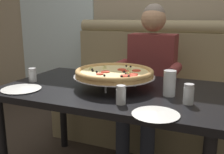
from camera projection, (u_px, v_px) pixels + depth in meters
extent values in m
cube|color=#998966|center=(143.00, 117.00, 2.50)|extent=(1.67, 0.60, 0.46)
cube|color=#998966|center=(155.00, 63.00, 2.74)|extent=(1.67, 0.18, 0.65)
cylinder|color=#998966|center=(156.00, 27.00, 2.65)|extent=(1.67, 0.14, 0.14)
cube|color=black|center=(112.00, 90.00, 1.70)|extent=(1.39, 0.85, 0.04)
cylinder|color=black|center=(2.00, 147.00, 1.70)|extent=(0.06, 0.06, 0.68)
cylinder|color=black|center=(63.00, 111.00, 2.34)|extent=(0.06, 0.06, 0.68)
cylinder|color=black|center=(212.00, 136.00, 1.87)|extent=(0.06, 0.06, 0.68)
cube|color=#2D3342|center=(145.00, 95.00, 2.17)|extent=(0.34, 0.40, 0.15)
cylinder|color=#2D3342|center=(123.00, 139.00, 2.06)|extent=(0.11, 0.11, 0.46)
cylinder|color=#2D3342|center=(147.00, 144.00, 1.98)|extent=(0.11, 0.11, 0.46)
cube|color=brown|center=(152.00, 66.00, 2.32)|extent=(0.40, 0.22, 0.56)
cylinder|color=brown|center=(119.00, 66.00, 2.21)|extent=(0.08, 0.28, 0.08)
cylinder|color=brown|center=(174.00, 70.00, 2.03)|extent=(0.08, 0.28, 0.08)
sphere|color=tan|center=(154.00, 19.00, 2.21)|extent=(0.21, 0.21, 0.21)
sphere|color=gray|center=(154.00, 15.00, 2.21)|extent=(0.19, 0.19, 0.19)
cylinder|color=silver|center=(106.00, 87.00, 1.57)|extent=(0.01, 0.01, 0.07)
cylinder|color=silver|center=(102.00, 78.00, 1.80)|extent=(0.01, 0.01, 0.07)
cylinder|color=silver|center=(135.00, 81.00, 1.71)|extent=(0.01, 0.01, 0.07)
torus|color=silver|center=(114.00, 77.00, 1.68)|extent=(0.29, 0.29, 0.01)
cylinder|color=silver|center=(114.00, 76.00, 1.68)|extent=(0.52, 0.52, 0.00)
cylinder|color=tan|center=(114.00, 74.00, 1.68)|extent=(0.50, 0.50, 0.02)
torus|color=tan|center=(114.00, 71.00, 1.67)|extent=(0.50, 0.50, 0.03)
cylinder|color=beige|center=(114.00, 72.00, 1.68)|extent=(0.44, 0.44, 0.01)
cylinder|color=red|center=(100.00, 74.00, 1.59)|extent=(0.04, 0.04, 0.01)
cylinder|color=red|center=(136.00, 71.00, 1.69)|extent=(0.06, 0.06, 0.01)
cylinder|color=red|center=(122.00, 70.00, 1.72)|extent=(0.06, 0.06, 0.01)
cylinder|color=red|center=(134.00, 76.00, 1.53)|extent=(0.05, 0.05, 0.01)
cylinder|color=red|center=(133.00, 74.00, 1.58)|extent=(0.06, 0.06, 0.01)
cylinder|color=red|center=(125.00, 76.00, 1.54)|extent=(0.06, 0.06, 0.01)
cylinder|color=red|center=(125.00, 71.00, 1.67)|extent=(0.05, 0.05, 0.01)
cylinder|color=red|center=(105.00, 72.00, 1.65)|extent=(0.05, 0.05, 0.01)
sphere|color=black|center=(126.00, 74.00, 1.58)|extent=(0.01, 0.01, 0.01)
sphere|color=black|center=(97.00, 72.00, 1.64)|extent=(0.01, 0.01, 0.01)
sphere|color=black|center=(122.00, 76.00, 1.52)|extent=(0.01, 0.01, 0.01)
sphere|color=black|center=(93.00, 71.00, 1.67)|extent=(0.01, 0.01, 0.01)
sphere|color=black|center=(126.00, 66.00, 1.83)|extent=(0.01, 0.01, 0.01)
sphere|color=black|center=(104.00, 75.00, 1.54)|extent=(0.01, 0.01, 0.01)
sphere|color=black|center=(92.00, 70.00, 1.71)|extent=(0.01, 0.01, 0.01)
sphere|color=black|center=(131.00, 67.00, 1.81)|extent=(0.01, 0.01, 0.01)
sphere|color=black|center=(124.00, 72.00, 1.64)|extent=(0.01, 0.01, 0.01)
sphere|color=black|center=(129.00, 76.00, 1.52)|extent=(0.01, 0.01, 0.01)
cone|color=#CCC675|center=(91.00, 68.00, 1.74)|extent=(0.04, 0.04, 0.02)
cone|color=#CCC675|center=(128.00, 73.00, 1.58)|extent=(0.04, 0.04, 0.02)
cone|color=#CCC675|center=(130.00, 72.00, 1.60)|extent=(0.04, 0.04, 0.02)
cone|color=#CCC675|center=(105.00, 67.00, 1.77)|extent=(0.04, 0.04, 0.02)
cone|color=#CCC675|center=(129.00, 68.00, 1.71)|extent=(0.04, 0.04, 0.02)
cylinder|color=white|center=(33.00, 76.00, 1.83)|extent=(0.06, 0.06, 0.08)
cylinder|color=silver|center=(33.00, 78.00, 1.84)|extent=(0.05, 0.05, 0.05)
cylinder|color=silver|center=(32.00, 70.00, 1.82)|extent=(0.05, 0.05, 0.02)
cylinder|color=white|center=(189.00, 96.00, 1.37)|extent=(0.05, 0.05, 0.09)
cylinder|color=#A82D19|center=(188.00, 99.00, 1.37)|extent=(0.05, 0.05, 0.05)
cylinder|color=silver|center=(189.00, 86.00, 1.36)|extent=(0.05, 0.05, 0.02)
cylinder|color=white|center=(121.00, 97.00, 1.37)|extent=(0.05, 0.05, 0.08)
cylinder|color=#4C6633|center=(121.00, 101.00, 1.37)|extent=(0.04, 0.04, 0.04)
cylinder|color=silver|center=(121.00, 87.00, 1.36)|extent=(0.05, 0.05, 0.02)
cylinder|color=white|center=(156.00, 114.00, 1.22)|extent=(0.16, 0.16, 0.01)
cone|color=white|center=(156.00, 113.00, 1.22)|extent=(0.23, 0.23, 0.01)
cylinder|color=white|center=(21.00, 89.00, 1.64)|extent=(0.17, 0.17, 0.01)
cone|color=white|center=(21.00, 88.00, 1.64)|extent=(0.25, 0.25, 0.01)
cylinder|color=silver|center=(170.00, 83.00, 1.50)|extent=(0.07, 0.07, 0.15)
cylinder|color=white|center=(169.00, 88.00, 1.51)|extent=(0.06, 0.06, 0.09)
cylinder|color=black|center=(91.00, 72.00, 4.49)|extent=(0.02, 0.02, 0.44)
cylinder|color=black|center=(79.00, 75.00, 4.32)|extent=(0.02, 0.02, 0.44)
cylinder|color=black|center=(101.00, 75.00, 4.30)|extent=(0.02, 0.02, 0.44)
cylinder|color=black|center=(88.00, 77.00, 4.13)|extent=(0.02, 0.02, 0.44)
cylinder|color=black|center=(89.00, 61.00, 4.26)|extent=(0.40, 0.40, 0.02)
cube|color=black|center=(95.00, 50.00, 4.09)|extent=(0.16, 0.30, 0.42)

